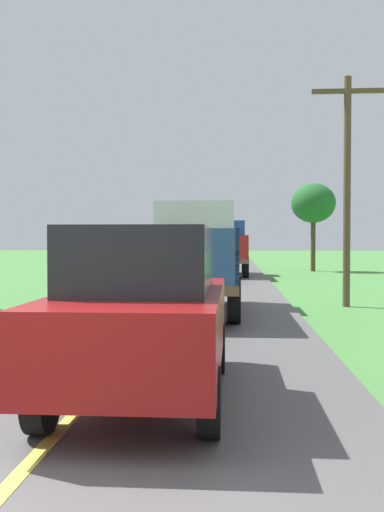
{
  "coord_description": "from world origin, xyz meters",
  "views": [
    {
      "loc": [
        1.61,
        -3.41,
        1.85
      ],
      "look_at": [
        0.43,
        12.89,
        1.4
      ],
      "focal_mm": 40.24,
      "sensor_mm": 36.0,
      "label": 1
    }
  ],
  "objects_px": {
    "utility_pole_roadside": "(347,182)",
    "following_car": "(145,310)",
    "banana_truck_far": "(224,248)",
    "banana_truck_near": "(193,255)",
    "roadside_tree_near_left": "(313,204)"
  },
  "relations": [
    {
      "from": "banana_truck_near",
      "to": "utility_pole_roadside",
      "type": "distance_m",
      "value": 4.86
    },
    {
      "from": "banana_truck_near",
      "to": "roadside_tree_near_left",
      "type": "height_order",
      "value": "roadside_tree_near_left"
    },
    {
      "from": "banana_truck_far",
      "to": "following_car",
      "type": "relative_size",
      "value": 1.42
    },
    {
      "from": "banana_truck_near",
      "to": "utility_pole_roadside",
      "type": "xyz_separation_m",
      "value": [
        4.17,
        1.5,
        1.99
      ]
    },
    {
      "from": "banana_truck_near",
      "to": "utility_pole_roadside",
      "type": "relative_size",
      "value": 0.91
    },
    {
      "from": "banana_truck_far",
      "to": "following_car",
      "type": "height_order",
      "value": "banana_truck_far"
    },
    {
      "from": "banana_truck_far",
      "to": "utility_pole_roadside",
      "type": "bearing_deg",
      "value": -75.07
    },
    {
      "from": "banana_truck_far",
      "to": "utility_pole_roadside",
      "type": "height_order",
      "value": "utility_pole_roadside"
    },
    {
      "from": "roadside_tree_near_left",
      "to": "utility_pole_roadside",
      "type": "bearing_deg",
      "value": -94.96
    },
    {
      "from": "banana_truck_near",
      "to": "roadside_tree_near_left",
      "type": "distance_m",
      "value": 20.8
    },
    {
      "from": "banana_truck_near",
      "to": "following_car",
      "type": "xyz_separation_m",
      "value": [
        0.05,
        -8.38,
        -0.4
      ]
    },
    {
      "from": "utility_pole_roadside",
      "to": "following_car",
      "type": "distance_m",
      "value": 10.97
    },
    {
      "from": "banana_truck_near",
      "to": "following_car",
      "type": "distance_m",
      "value": 8.39
    },
    {
      "from": "utility_pole_roadside",
      "to": "following_car",
      "type": "xyz_separation_m",
      "value": [
        -4.12,
        -9.88,
        -2.39
      ]
    },
    {
      "from": "roadside_tree_near_left",
      "to": "following_car",
      "type": "bearing_deg",
      "value": -101.45
    }
  ]
}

